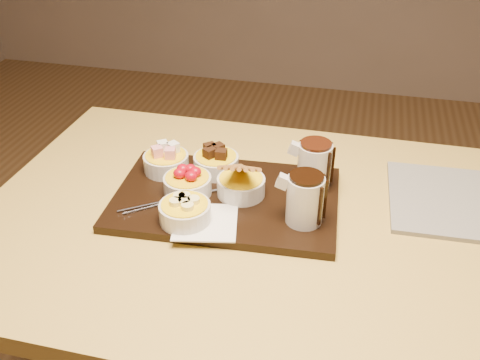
% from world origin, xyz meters
% --- Properties ---
extents(dining_table, '(1.20, 0.80, 0.75)m').
position_xyz_m(dining_table, '(0.00, 0.00, 0.65)').
color(dining_table, gold).
rests_on(dining_table, ground).
extents(serving_board, '(0.48, 0.33, 0.02)m').
position_xyz_m(serving_board, '(-0.11, 0.03, 0.76)').
color(serving_board, black).
rests_on(serving_board, dining_table).
extents(napkin, '(0.14, 0.14, 0.00)m').
position_xyz_m(napkin, '(-0.12, -0.07, 0.77)').
color(napkin, white).
rests_on(napkin, serving_board).
extents(bowl_marshmallows, '(0.10, 0.10, 0.04)m').
position_xyz_m(bowl_marshmallows, '(-0.26, 0.09, 0.79)').
color(bowl_marshmallows, beige).
rests_on(bowl_marshmallows, serving_board).
extents(bowl_cake, '(0.10, 0.10, 0.04)m').
position_xyz_m(bowl_cake, '(-0.15, 0.12, 0.79)').
color(bowl_cake, beige).
rests_on(bowl_cake, serving_board).
extents(bowl_strawberries, '(0.10, 0.10, 0.04)m').
position_xyz_m(bowl_strawberries, '(-0.19, 0.02, 0.79)').
color(bowl_strawberries, beige).
rests_on(bowl_strawberries, serving_board).
extents(bowl_biscotti, '(0.10, 0.10, 0.04)m').
position_xyz_m(bowl_biscotti, '(-0.08, 0.04, 0.79)').
color(bowl_biscotti, beige).
rests_on(bowl_biscotti, serving_board).
extents(bowl_bananas, '(0.10, 0.10, 0.04)m').
position_xyz_m(bowl_bananas, '(-0.16, -0.07, 0.79)').
color(bowl_bananas, beige).
rests_on(bowl_bananas, serving_board).
extents(pitcher_dark_chocolate, '(0.08, 0.08, 0.10)m').
position_xyz_m(pitcher_dark_chocolate, '(0.06, -0.02, 0.82)').
color(pitcher_dark_chocolate, silver).
rests_on(pitcher_dark_chocolate, serving_board).
extents(pitcher_milk_chocolate, '(0.08, 0.08, 0.10)m').
position_xyz_m(pitcher_milk_chocolate, '(0.06, 0.11, 0.82)').
color(pitcher_milk_chocolate, silver).
rests_on(pitcher_milk_chocolate, serving_board).
extents(fondue_skewers, '(0.18, 0.23, 0.01)m').
position_xyz_m(fondue_skewers, '(-0.19, -0.01, 0.77)').
color(fondue_skewers, silver).
rests_on(fondue_skewers, serving_board).
extents(newspaper, '(0.34, 0.28, 0.01)m').
position_xyz_m(newspaper, '(0.39, 0.14, 0.76)').
color(newspaper, beige).
rests_on(newspaper, dining_table).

